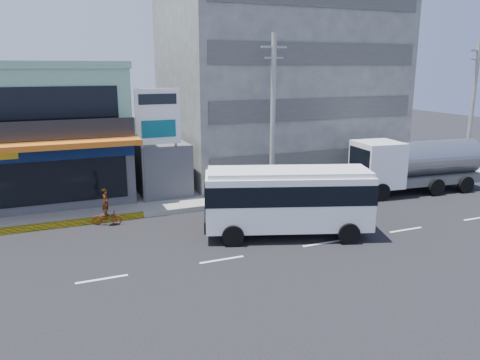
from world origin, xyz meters
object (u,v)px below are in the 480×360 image
shop_building (21,135)px  motorcycle_rider (106,213)px  satellite_dish (161,141)px  concrete_building (276,82)px  tanker_truck (413,164)px  sedan (283,206)px  utility_pole_far (472,109)px  minibus (288,197)px  billboard (158,123)px  utility_pole_near (273,118)px

shop_building → motorcycle_rider: 9.01m
satellite_dish → motorcycle_rider: size_ratio=0.76×
concrete_building → tanker_truck: size_ratio=1.77×
satellite_dish → sedan: 9.19m
utility_pole_far → minibus: 19.18m
tanker_truck → billboard: bearing=168.2°
tanker_truck → concrete_building: bearing=121.2°
concrete_building → minibus: bearing=-114.1°
utility_pole_far → minibus: (-18.00, -5.83, -3.16)m
motorcycle_rider → utility_pole_near: bearing=4.6°
minibus → utility_pole_near: bearing=71.1°
satellite_dish → utility_pole_far: 22.35m
concrete_building → sedan: bearing=-114.5°
motorcycle_rider → concrete_building: bearing=31.0°
satellite_dish → motorcycle_rider: (-4.00, -4.40, -2.93)m
concrete_building → billboard: bearing=-151.1°
billboard → sedan: (5.35, -5.51, -4.08)m
utility_pole_near → shop_building: bearing=154.9°
shop_building → sedan: (12.85, -10.26, -3.15)m
satellite_dish → concrete_building: bearing=21.8°
billboard → utility_pole_far: bearing=-4.6°
utility_pole_near → motorcycle_rider: size_ratio=5.09×
satellite_dish → minibus: 10.36m
concrete_building → satellite_dish: 11.30m
utility_pole_far → minibus: size_ratio=1.20×
motorcycle_rider → sedan: bearing=-18.2°
shop_building → satellite_dish: 8.54m
shop_building → concrete_building: (18.00, 1.05, 3.00)m
minibus → satellite_dish: bearing=113.0°
billboard → motorcycle_rider: 6.11m
sedan → utility_pole_far: bearing=-84.7°
satellite_dish → shop_building: bearing=159.8°
concrete_building → satellite_dish: concrete_building is taller
tanker_truck → motorcycle_rider: (-19.55, 0.77, -1.22)m
shop_building → utility_pole_far: (30.00, -6.55, 1.15)m
utility_pole_far → motorcycle_rider: size_ratio=5.09×
shop_building → utility_pole_far: bearing=-12.3°
sedan → satellite_dish: bearing=26.6°
utility_pole_far → tanker_truck: 7.40m
utility_pole_far → concrete_building: bearing=147.7°
concrete_building → satellite_dish: size_ratio=10.67×
sedan → billboard: bearing=37.2°
billboard → utility_pole_near: utility_pole_near is taller
shop_building → billboard: shop_building is taller
billboard → utility_pole_near: 6.75m
concrete_building → tanker_truck: concrete_building is taller
satellite_dish → utility_pole_far: utility_pole_far is taller
motorcycle_rider → minibus: bearing=-32.2°
motorcycle_rider → shop_building: bearing=118.6°
shop_building → motorcycle_rider: size_ratio=6.31×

